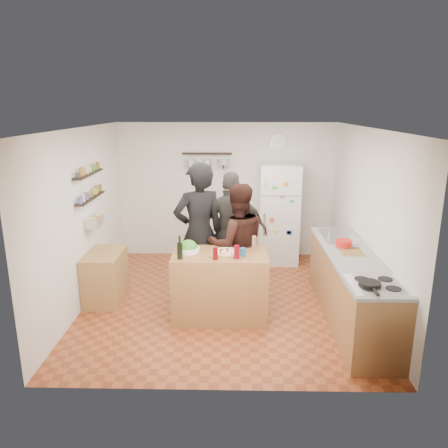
{
  "coord_description": "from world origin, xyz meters",
  "views": [
    {
      "loc": [
        0.13,
        -5.93,
        2.79
      ],
      "look_at": [
        0.0,
        0.1,
        1.15
      ],
      "focal_mm": 35.0,
      "sensor_mm": 36.0,
      "label": 1
    }
  ],
  "objects_px": {
    "salad_bowl": "(188,250)",
    "person_center": "(237,245)",
    "pepper_mill": "(254,246)",
    "fridge": "(278,214)",
    "skillet": "(370,284)",
    "side_table": "(105,277)",
    "salt_canister": "(243,252)",
    "wine_bottle": "(180,251)",
    "person_back": "(232,232)",
    "red_bowl": "(344,243)",
    "counter_run": "(351,289)",
    "wall_clock": "(279,142)",
    "prep_island": "(220,285)",
    "person_left": "(199,233)"
  },
  "relations": [
    {
      "from": "salad_bowl",
      "to": "person_center",
      "type": "distance_m",
      "value": 0.78
    },
    {
      "from": "pepper_mill",
      "to": "fridge",
      "type": "distance_m",
      "value": 2.26
    },
    {
      "from": "skillet",
      "to": "side_table",
      "type": "height_order",
      "value": "skillet"
    },
    {
      "from": "fridge",
      "to": "salt_canister",
      "type": "bearing_deg",
      "value": -106.31
    },
    {
      "from": "wine_bottle",
      "to": "pepper_mill",
      "type": "relative_size",
      "value": 1.12
    },
    {
      "from": "person_back",
      "to": "skillet",
      "type": "distance_m",
      "value": 2.53
    },
    {
      "from": "person_back",
      "to": "skillet",
      "type": "bearing_deg",
      "value": 127.44
    },
    {
      "from": "salt_canister",
      "to": "red_bowl",
      "type": "relative_size",
      "value": 0.53
    },
    {
      "from": "counter_run",
      "to": "wine_bottle",
      "type": "bearing_deg",
      "value": -175.9
    },
    {
      "from": "wine_bottle",
      "to": "wall_clock",
      "type": "xyz_separation_m",
      "value": [
        1.49,
        2.79,
        1.14
      ]
    },
    {
      "from": "wine_bottle",
      "to": "red_bowl",
      "type": "relative_size",
      "value": 0.96
    },
    {
      "from": "wall_clock",
      "to": "person_back",
      "type": "bearing_deg",
      "value": -117.8
    },
    {
      "from": "prep_island",
      "to": "counter_run",
      "type": "bearing_deg",
      "value": -1.96
    },
    {
      "from": "salt_canister",
      "to": "side_table",
      "type": "bearing_deg",
      "value": 162.99
    },
    {
      "from": "pepper_mill",
      "to": "red_bowl",
      "type": "height_order",
      "value": "pepper_mill"
    },
    {
      "from": "salt_canister",
      "to": "skillet",
      "type": "xyz_separation_m",
      "value": [
        1.34,
        -0.94,
        -0.02
      ]
    },
    {
      "from": "prep_island",
      "to": "fridge",
      "type": "distance_m",
      "value": 2.49
    },
    {
      "from": "salt_canister",
      "to": "person_center",
      "type": "height_order",
      "value": "person_center"
    },
    {
      "from": "salt_canister",
      "to": "person_back",
      "type": "xyz_separation_m",
      "value": [
        -0.15,
        1.1,
        -0.05
      ]
    },
    {
      "from": "counter_run",
      "to": "prep_island",
      "type": "bearing_deg",
      "value": 178.04
    },
    {
      "from": "counter_run",
      "to": "fridge",
      "type": "bearing_deg",
      "value": 108.06
    },
    {
      "from": "salt_canister",
      "to": "counter_run",
      "type": "distance_m",
      "value": 1.53
    },
    {
      "from": "person_back",
      "to": "wall_clock",
      "type": "height_order",
      "value": "wall_clock"
    },
    {
      "from": "salad_bowl",
      "to": "prep_island",
      "type": "bearing_deg",
      "value": -6.79
    },
    {
      "from": "counter_run",
      "to": "skillet",
      "type": "distance_m",
      "value": 1.12
    },
    {
      "from": "counter_run",
      "to": "skillet",
      "type": "relative_size",
      "value": 11.0
    },
    {
      "from": "side_table",
      "to": "counter_run",
      "type": "bearing_deg",
      "value": -9.1
    },
    {
      "from": "person_left",
      "to": "red_bowl",
      "type": "height_order",
      "value": "person_left"
    },
    {
      "from": "fridge",
      "to": "skillet",
      "type": "bearing_deg",
      "value": -78.87
    },
    {
      "from": "pepper_mill",
      "to": "side_table",
      "type": "height_order",
      "value": "pepper_mill"
    },
    {
      "from": "pepper_mill",
      "to": "person_left",
      "type": "height_order",
      "value": "person_left"
    },
    {
      "from": "salt_canister",
      "to": "fridge",
      "type": "height_order",
      "value": "fridge"
    },
    {
      "from": "person_back",
      "to": "fridge",
      "type": "distance_m",
      "value": 1.51
    },
    {
      "from": "person_center",
      "to": "pepper_mill",
      "type": "bearing_deg",
      "value": 105.95
    },
    {
      "from": "counter_run",
      "to": "wall_clock",
      "type": "xyz_separation_m",
      "value": [
        -0.75,
        2.63,
        1.7
      ]
    },
    {
      "from": "wine_bottle",
      "to": "person_back",
      "type": "bearing_deg",
      "value": 61.47
    },
    {
      "from": "wine_bottle",
      "to": "counter_run",
      "type": "distance_m",
      "value": 2.32
    },
    {
      "from": "salt_canister",
      "to": "fridge",
      "type": "xyz_separation_m",
      "value": [
        0.69,
        2.36,
        -0.07
      ]
    },
    {
      "from": "salt_canister",
      "to": "wine_bottle",
      "type": "bearing_deg",
      "value": -172.87
    },
    {
      "from": "salt_canister",
      "to": "person_center",
      "type": "distance_m",
      "value": 0.6
    },
    {
      "from": "salad_bowl",
      "to": "counter_run",
      "type": "xyz_separation_m",
      "value": [
        2.16,
        -0.11,
        -0.49
      ]
    },
    {
      "from": "wall_clock",
      "to": "prep_island",
      "type": "bearing_deg",
      "value": -111.08
    },
    {
      "from": "skillet",
      "to": "salt_canister",
      "type": "bearing_deg",
      "value": 144.84
    },
    {
      "from": "person_back",
      "to": "red_bowl",
      "type": "relative_size",
      "value": 8.44
    },
    {
      "from": "wine_bottle",
      "to": "skillet",
      "type": "relative_size",
      "value": 0.87
    },
    {
      "from": "person_center",
      "to": "salad_bowl",
      "type": "bearing_deg",
      "value": 21.1
    },
    {
      "from": "wall_clock",
      "to": "salad_bowl",
      "type": "bearing_deg",
      "value": -119.24
    },
    {
      "from": "salt_canister",
      "to": "counter_run",
      "type": "height_order",
      "value": "salt_canister"
    },
    {
      "from": "pepper_mill",
      "to": "wall_clock",
      "type": "relative_size",
      "value": 0.62
    },
    {
      "from": "pepper_mill",
      "to": "side_table",
      "type": "relative_size",
      "value": 0.23
    }
  ]
}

